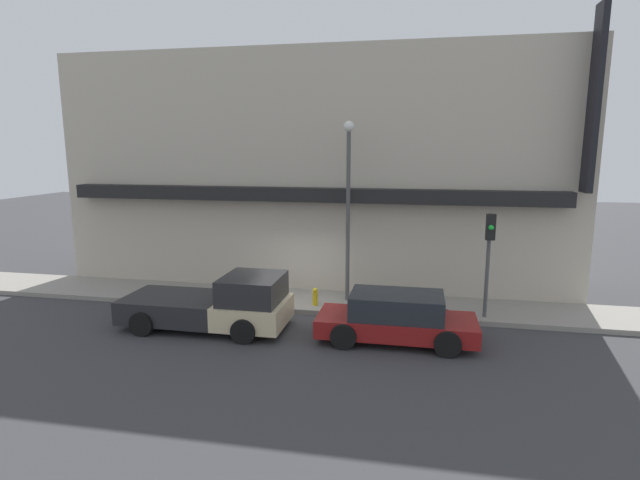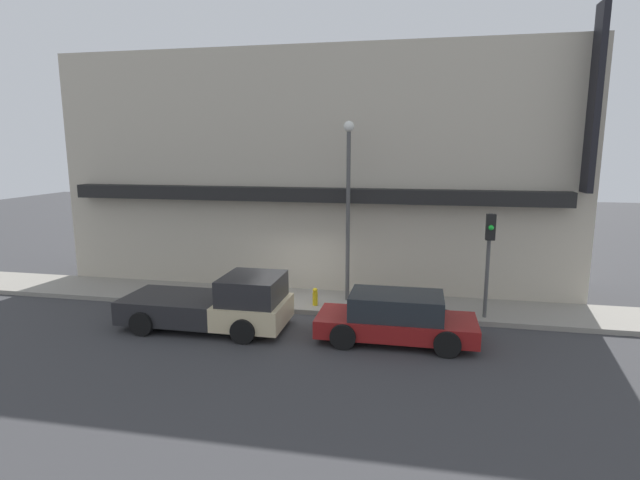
% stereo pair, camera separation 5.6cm
% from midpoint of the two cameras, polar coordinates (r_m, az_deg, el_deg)
% --- Properties ---
extents(ground_plane, '(80.00, 80.00, 0.00)m').
position_cam_midpoint_polar(ground_plane, '(16.91, -3.50, -8.41)').
color(ground_plane, '#38383A').
extents(sidewalk, '(36.00, 2.49, 0.16)m').
position_cam_midpoint_polar(sidewalk, '(18.03, -2.50, -6.91)').
color(sidewalk, gray).
rests_on(sidewalk, ground).
extents(building, '(19.80, 3.80, 9.86)m').
position_cam_midpoint_polar(building, '(19.89, -0.69, 7.80)').
color(building, '#BCB29E').
rests_on(building, ground).
extents(pickup_truck, '(5.08, 2.31, 1.71)m').
position_cam_midpoint_polar(pickup_truck, '(15.72, -11.77, -7.20)').
color(pickup_truck, beige).
rests_on(pickup_truck, ground).
extents(parked_car, '(4.50, 1.98, 1.41)m').
position_cam_midpoint_polar(parked_car, '(14.57, 8.61, -8.78)').
color(parked_car, maroon).
rests_on(parked_car, ground).
extents(fire_hydrant, '(0.18, 0.18, 0.61)m').
position_cam_midpoint_polar(fire_hydrant, '(17.14, -0.65, -6.48)').
color(fire_hydrant, yellow).
rests_on(fire_hydrant, sidewalk).
extents(street_lamp, '(0.36, 0.36, 6.20)m').
position_cam_midpoint_polar(street_lamp, '(17.11, 3.15, 5.47)').
color(street_lamp, '#4C4C4C').
rests_on(street_lamp, sidewalk).
extents(traffic_light, '(0.28, 0.42, 3.33)m').
position_cam_midpoint_polar(traffic_light, '(16.27, 18.67, -0.72)').
color(traffic_light, '#4C4C4C').
rests_on(traffic_light, sidewalk).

